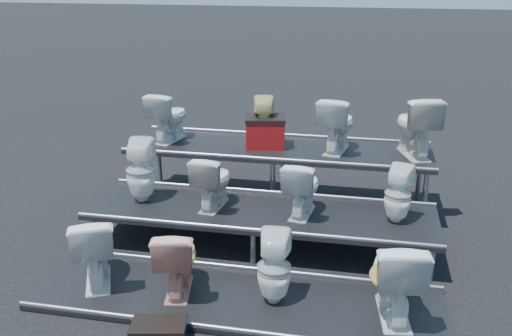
% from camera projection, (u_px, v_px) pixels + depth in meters
% --- Properties ---
extents(ground, '(80.00, 80.00, 0.00)m').
position_uv_depth(ground, '(261.00, 244.00, 7.08)').
color(ground, black).
rests_on(ground, ground).
extents(tier_front, '(4.20, 1.20, 0.06)m').
position_uv_depth(tier_front, '(237.00, 299.00, 5.87)').
color(tier_front, black).
rests_on(tier_front, ground).
extents(tier_mid, '(4.20, 1.20, 0.46)m').
position_uv_depth(tier_mid, '(261.00, 227.00, 7.00)').
color(tier_mid, black).
rests_on(tier_mid, ground).
extents(tier_back, '(4.20, 1.20, 0.86)m').
position_uv_depth(tier_back, '(278.00, 176.00, 8.13)').
color(tier_back, black).
rests_on(tier_back, ground).
extents(toilet_0, '(0.73, 0.89, 0.79)m').
position_uv_depth(toilet_0, '(94.00, 248.00, 6.01)').
color(toilet_0, white).
rests_on(toilet_0, tier_front).
extents(toilet_1, '(0.54, 0.79, 0.74)m').
position_uv_depth(toilet_1, '(177.00, 259.00, 5.85)').
color(toilet_1, '#E6A08E').
rests_on(toilet_1, tier_front).
extents(toilet_2, '(0.36, 0.37, 0.76)m').
position_uv_depth(toilet_2, '(274.00, 268.00, 5.66)').
color(toilet_2, white).
rests_on(toilet_2, tier_front).
extents(toilet_3, '(0.58, 0.89, 0.85)m').
position_uv_depth(toilet_3, '(395.00, 276.00, 5.42)').
color(toilet_3, white).
rests_on(toilet_3, tier_front).
extents(toilet_4, '(0.41, 0.41, 0.80)m').
position_uv_depth(toilet_4, '(141.00, 171.00, 7.07)').
color(toilet_4, white).
rests_on(toilet_4, tier_mid).
extents(toilet_5, '(0.45, 0.70, 0.67)m').
position_uv_depth(toilet_5, '(213.00, 181.00, 6.92)').
color(toilet_5, silver).
rests_on(toilet_5, tier_mid).
extents(toilet_6, '(0.45, 0.70, 0.68)m').
position_uv_depth(toilet_6, '(302.00, 187.00, 6.71)').
color(toilet_6, white).
rests_on(toilet_6, tier_mid).
extents(toilet_7, '(0.38, 0.39, 0.68)m').
position_uv_depth(toilet_7, '(398.00, 194.00, 6.51)').
color(toilet_7, white).
rests_on(toilet_7, tier_mid).
extents(toilet_8, '(0.53, 0.76, 0.71)m').
position_uv_depth(toilet_8, '(169.00, 116.00, 8.16)').
color(toilet_8, white).
rests_on(toilet_8, tier_back).
extents(toilet_9, '(0.37, 0.37, 0.70)m').
position_uv_depth(toilet_9, '(264.00, 122.00, 7.90)').
color(toilet_9, beige).
rests_on(toilet_9, tier_back).
extents(toilet_10, '(0.55, 0.80, 0.76)m').
position_uv_depth(toilet_10, '(337.00, 124.00, 7.71)').
color(toilet_10, white).
rests_on(toilet_10, tier_back).
extents(toilet_11, '(0.68, 0.91, 0.82)m').
position_uv_depth(toilet_11, '(415.00, 126.00, 7.50)').
color(toilet_11, silver).
rests_on(toilet_11, tier_back).
extents(red_crate, '(0.59, 0.51, 0.38)m').
position_uv_depth(red_crate, '(265.00, 133.00, 7.95)').
color(red_crate, maroon).
rests_on(red_crate, tier_back).
extents(step_stool, '(0.53, 0.38, 0.17)m').
position_uv_depth(step_stool, '(159.00, 334.00, 5.22)').
color(step_stool, black).
rests_on(step_stool, ground).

